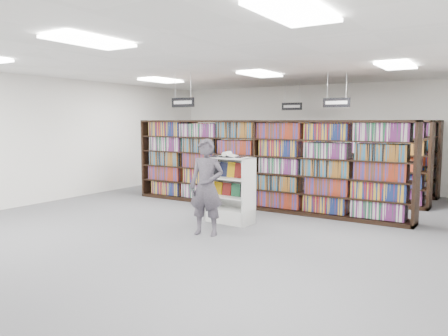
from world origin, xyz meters
The scene contains 18 objects.
floor centered at (0.00, 0.00, 0.00)m, with size 12.00×12.00×0.00m, color #4D4D51.
ceiling centered at (0.00, 0.00, 3.20)m, with size 10.00×12.00×0.10m, color white.
wall_back centered at (0.00, 6.00, 1.60)m, with size 10.00×0.10×3.20m, color white.
wall_left centered at (-5.00, 0.00, 1.60)m, with size 0.10×12.00×3.20m, color white.
bookshelf_row_near centered at (0.00, 2.00, 1.05)m, with size 7.00×0.60×2.10m.
bookshelf_row_mid centered at (0.00, 4.00, 1.05)m, with size 7.00×0.60×2.10m.
bookshelf_row_far centered at (0.00, 5.70, 1.05)m, with size 7.00×0.60×2.10m.
aisle_sign_left centered at (-1.50, 1.00, 2.53)m, with size 0.65×0.02×0.80m.
aisle_sign_right centered at (1.50, 3.00, 2.53)m, with size 0.65×0.02×0.80m.
aisle_sign_center centered at (-0.50, 5.00, 2.53)m, with size 0.65×0.02×0.80m.
troffer_front_center centered at (0.00, -3.00, 3.16)m, with size 0.60×1.20×0.04m, color white.
troffer_front_right centered at (3.00, -3.00, 3.16)m, with size 0.60×1.20×0.04m, color white.
troffer_back_left centered at (-3.00, 2.00, 3.16)m, with size 0.60×1.20×0.04m, color white.
troffer_back_center centered at (0.00, 2.00, 3.16)m, with size 0.60×1.20×0.04m, color white.
troffer_back_right centered at (3.00, 2.00, 3.16)m, with size 0.60×1.20×0.04m, color white.
endcap_display centered at (0.19, 0.39, 0.46)m, with size 1.00×0.55×1.35m.
open_book centered at (0.13, 0.36, 1.38)m, with size 0.78×0.55×0.13m.
shopper centered at (0.33, -0.70, 0.88)m, with size 0.64×0.42×1.77m, color #534D58.
Camera 1 is at (4.80, -7.17, 2.08)m, focal length 35.00 mm.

